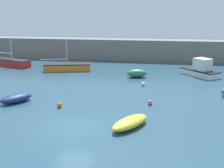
{
  "coord_description": "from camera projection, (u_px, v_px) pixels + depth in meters",
  "views": [
    {
      "loc": [
        5.54,
        -18.62,
        7.81
      ],
      "look_at": [
        1.22,
        8.3,
        0.9
      ],
      "focal_mm": 50.0,
      "sensor_mm": 36.0,
      "label": 1
    }
  ],
  "objects": [
    {
      "name": "sailboat_twin_hulled",
      "position": [
        12.0,
        63.0,
        41.01
      ],
      "size": [
        5.68,
        3.18,
        3.84
      ],
      "rotation": [
        0.0,
        0.0,
        5.94
      ],
      "color": "red",
      "rests_on": "ground_plane"
    },
    {
      "name": "mooring_buoy_white",
      "position": [
        143.0,
        84.0,
        31.02
      ],
      "size": [
        0.39,
        0.39,
        0.39
      ],
      "primitive_type": "sphere",
      "color": "white",
      "rests_on": "ground_plane"
    },
    {
      "name": "mooring_buoy_orange",
      "position": [
        59.0,
        105.0,
        24.49
      ],
      "size": [
        0.4,
        0.4,
        0.4
      ],
      "primitive_type": "sphere",
      "color": "orange",
      "rests_on": "ground_plane"
    },
    {
      "name": "mooring_buoy_pink",
      "position": [
        150.0,
        102.0,
        25.15
      ],
      "size": [
        0.39,
        0.39,
        0.39
      ],
      "primitive_type": "sphere",
      "color": "#EA668C",
      "rests_on": "ground_plane"
    },
    {
      "name": "dinghy_near_pier",
      "position": [
        137.0,
        73.0,
        34.69
      ],
      "size": [
        2.35,
        1.52,
        0.89
      ],
      "rotation": [
        0.0,
        0.0,
        0.16
      ],
      "color": "#287A4C",
      "rests_on": "ground_plane"
    },
    {
      "name": "cabin_cruiser_white",
      "position": [
        201.0,
        70.0,
        35.26
      ],
      "size": [
        4.36,
        4.65,
        2.05
      ],
      "rotation": [
        0.0,
        0.0,
        2.28
      ],
      "color": "white",
      "rests_on": "ground_plane"
    },
    {
      "name": "sailboat_short_mast",
      "position": [
        67.0,
        67.0,
        38.26
      ],
      "size": [
        6.13,
        3.12,
        3.81
      ],
      "rotation": [
        0.0,
        0.0,
        0.26
      ],
      "color": "orange",
      "rests_on": "ground_plane"
    },
    {
      "name": "ground_plane",
      "position": [
        74.0,
        128.0,
        20.62
      ],
      "size": [
        120.0,
        120.0,
        0.2
      ],
      "primitive_type": "cube",
      "color": "#284C60"
    },
    {
      "name": "open_tender_yellow",
      "position": [
        130.0,
        122.0,
        20.48
      ],
      "size": [
        2.82,
        3.64,
        0.64
      ],
      "rotation": [
        0.0,
        0.0,
        1.05
      ],
      "color": "yellow",
      "rests_on": "ground_plane"
    },
    {
      "name": "rowboat_blue_near",
      "position": [
        16.0,
        98.0,
        25.77
      ],
      "size": [
        2.63,
        3.08,
        0.68
      ],
      "rotation": [
        0.0,
        0.0,
        4.13
      ],
      "color": "navy",
      "rests_on": "ground_plane"
    },
    {
      "name": "harbor_breakwater",
      "position": [
        124.0,
        49.0,
        46.07
      ],
      "size": [
        49.75,
        2.73,
        2.97
      ],
      "primitive_type": "cube",
      "color": "slate",
      "rests_on": "ground_plane"
    }
  ]
}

